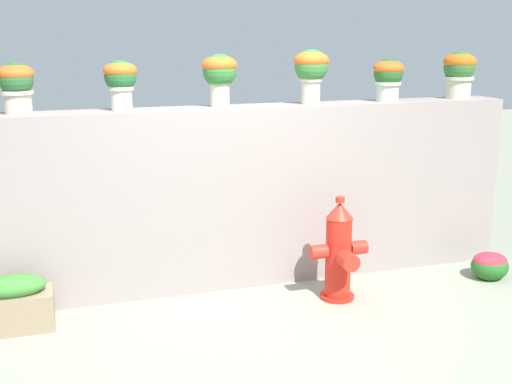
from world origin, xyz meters
name	(u,v)px	position (x,y,z in m)	size (l,w,h in m)	color
ground_plane	(261,336)	(0.00, 0.00, 0.00)	(24.00, 24.00, 0.00)	gray
stone_wall	(222,198)	(0.00, 1.17, 0.83)	(5.64, 0.39, 1.66)	gray
potted_plant_1	(16,83)	(-1.69, 1.19, 1.91)	(0.29, 0.29, 0.42)	beige
potted_plant_2	(120,79)	(-0.86, 1.17, 1.93)	(0.28, 0.28, 0.42)	beige
potted_plant_3	(219,72)	(0.00, 1.20, 1.96)	(0.31, 0.31, 0.46)	beige
potted_plant_4	(311,68)	(0.85, 1.15, 1.99)	(0.32, 0.32, 0.49)	beige
potted_plant_5	(388,76)	(1.64, 1.16, 1.90)	(0.29, 0.29, 0.40)	beige
potted_plant_6	(459,70)	(2.45, 1.20, 1.93)	(0.32, 0.32, 0.46)	beige
fire_hydrant	(339,253)	(0.88, 0.50, 0.43)	(0.53, 0.43, 0.93)	red
flower_bush_left	(490,264)	(2.47, 0.51, 0.14)	(0.36, 0.33, 0.27)	#236222
planter_box	(15,304)	(-1.82, 0.72, 0.21)	(0.59, 0.33, 0.45)	#8F7B5E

